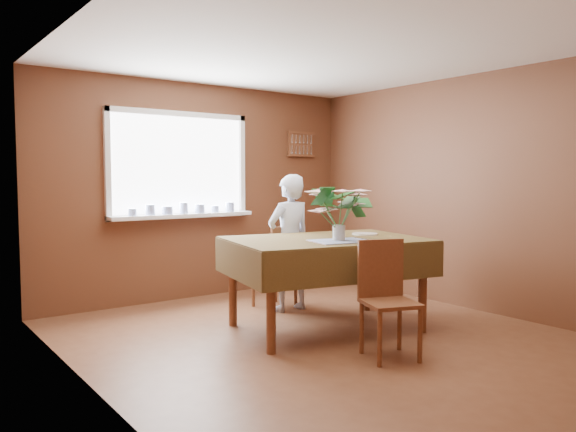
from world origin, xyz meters
TOP-DOWN VIEW (x-y plane):
  - floor at (0.00, 0.00)m, footprint 4.50×4.50m
  - ceiling at (0.00, 0.00)m, footprint 4.50×4.50m
  - wall_back at (0.00, 2.25)m, footprint 4.00×0.00m
  - wall_left at (-2.00, 0.00)m, footprint 0.00×4.50m
  - wall_right at (2.00, 0.00)m, footprint 0.00×4.50m
  - window_assembly at (-0.30, 2.19)m, footprint 1.72×0.20m
  - spoon_rack at (1.45, 2.22)m, footprint 0.44×0.05m
  - dining_table at (0.22, 0.26)m, footprint 1.96×1.53m
  - chair_far at (0.36, 1.19)m, footprint 0.42×0.42m
  - chair_near at (0.10, -0.61)m, footprint 0.50×0.51m
  - seated_woman at (0.39, 1.05)m, footprint 0.53×0.35m
  - flower_bouquet at (0.18, 0.03)m, footprint 0.57×0.57m
  - side_plate at (0.74, 0.28)m, footprint 0.27×0.27m
  - table_knife at (0.40, -0.04)m, footprint 0.04×0.24m

SIDE VIEW (x-z plane):
  - floor at x=0.00m, z-range 0.00..0.00m
  - chair_far at x=0.36m, z-range 0.04..0.94m
  - chair_near at x=0.10m, z-range 0.04..0.96m
  - seated_woman at x=0.39m, z-range 0.00..1.44m
  - dining_table at x=0.22m, z-range 0.32..1.17m
  - side_plate at x=0.74m, z-range 0.85..0.87m
  - table_knife at x=0.40m, z-range 0.86..0.86m
  - flower_bouquet at x=0.18m, z-range 0.92..1.41m
  - wall_back at x=0.00m, z-range -0.75..3.25m
  - wall_left at x=-2.00m, z-range -1.00..3.50m
  - wall_right at x=2.00m, z-range -1.00..3.50m
  - window_assembly at x=-0.30m, z-range 0.73..1.95m
  - spoon_rack at x=1.45m, z-range 1.69..2.02m
  - ceiling at x=0.00m, z-range 2.50..2.50m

